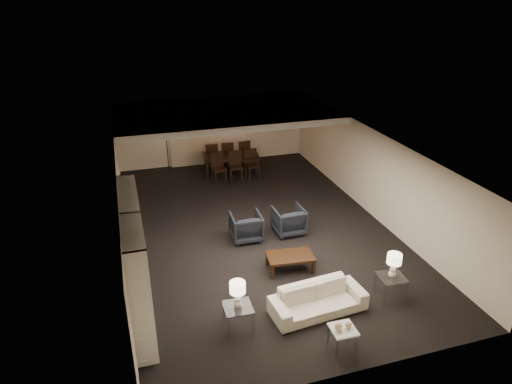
{
  "coord_description": "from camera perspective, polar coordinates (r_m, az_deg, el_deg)",
  "views": [
    {
      "loc": [
        -3.27,
        -10.71,
        6.17
      ],
      "look_at": [
        0.0,
        0.0,
        1.1
      ],
      "focal_mm": 32.0,
      "sensor_mm": 36.0,
      "label": 1
    }
  ],
  "objects": [
    {
      "name": "dining_table",
      "position": [
        16.34,
        -3.1,
        3.44
      ],
      "size": [
        2.08,
        1.34,
        0.69
      ],
      "primitive_type": "imported",
      "rotation": [
        0.0,
        0.0,
        -0.14
      ],
      "color": "black",
      "rests_on": "floor"
    },
    {
      "name": "chair_nr",
      "position": [
        15.85,
        -0.43,
        3.43
      ],
      "size": [
        0.51,
        0.51,
        1.02
      ],
      "primitive_type": null,
      "rotation": [
        0.0,
        0.0,
        0.09
      ],
      "color": "black",
      "rests_on": "floor"
    },
    {
      "name": "table_lamp_right",
      "position": [
        10.15,
        16.81,
        -8.81
      ],
      "size": [
        0.32,
        0.32,
        0.56
      ],
      "primitive_type": null,
      "rotation": [
        0.0,
        0.0,
        0.04
      ],
      "color": "#E9E4C5",
      "rests_on": "side_table_right"
    },
    {
      "name": "pendant_light",
      "position": [
        15.25,
        -2.79,
        8.15
      ],
      "size": [
        0.52,
        0.52,
        0.24
      ],
      "primitive_type": "cylinder",
      "color": "#D8591E",
      "rests_on": "ceiling_soffit"
    },
    {
      "name": "side_table_left",
      "position": [
        9.26,
        -2.25,
        -15.36
      ],
      "size": [
        0.56,
        0.56,
        0.51
      ],
      "primitive_type": null,
      "rotation": [
        0.0,
        0.0,
        -0.04
      ],
      "color": "white",
      "rests_on": "floor"
    },
    {
      "name": "chair_nl",
      "position": [
        15.57,
        -4.67,
        2.95
      ],
      "size": [
        0.51,
        0.51,
        1.02
      ],
      "primitive_type": null,
      "rotation": [
        0.0,
        0.0,
        0.09
      ],
      "color": "black",
      "rests_on": "floor"
    },
    {
      "name": "armchair_right",
      "position": [
        12.42,
        4.09,
        -3.56
      ],
      "size": [
        0.8,
        0.83,
        0.74
      ],
      "primitive_type": "imported",
      "rotation": [
        0.0,
        0.0,
        3.16
      ],
      "color": "black",
      "rests_on": "floor"
    },
    {
      "name": "painting",
      "position": [
        17.65,
        1.36,
        9.18
      ],
      "size": [
        0.95,
        0.04,
        0.65
      ],
      "primitive_type": "cube",
      "color": "#142D38",
      "rests_on": "wall_back"
    },
    {
      "name": "ceiling_soffit",
      "position": [
        15.06,
        -3.95,
        9.8
      ],
      "size": [
        7.0,
        4.0,
        0.2
      ],
      "primitive_type": "cube",
      "color": "silver",
      "rests_on": "ceiling"
    },
    {
      "name": "gold_gourd_a",
      "position": [
        8.76,
        10.28,
        -16.21
      ],
      "size": [
        0.15,
        0.15,
        0.15
      ],
      "primitive_type": "sphere",
      "color": "#D8B172",
      "rests_on": "marble_table"
    },
    {
      "name": "chair_fm",
      "position": [
        16.88,
        -3.65,
        4.71
      ],
      "size": [
        0.52,
        0.52,
        1.02
      ],
      "primitive_type": null,
      "rotation": [
        0.0,
        0.0,
        3.04
      ],
      "color": "black",
      "rests_on": "floor"
    },
    {
      "name": "wall_front",
      "position": [
        7.87,
        12.19,
        -14.95
      ],
      "size": [
        7.0,
        0.02,
        2.5
      ],
      "primitive_type": "cube",
      "color": "beige",
      "rests_on": "ground"
    },
    {
      "name": "armchair_left",
      "position": [
        12.08,
        -1.25,
        -4.34
      ],
      "size": [
        0.82,
        0.84,
        0.74
      ],
      "primitive_type": "imported",
      "rotation": [
        0.0,
        0.0,
        3.1
      ],
      "color": "black",
      "rests_on": "floor"
    },
    {
      "name": "marble_table",
      "position": [
        8.99,
        10.73,
        -17.51
      ],
      "size": [
        0.47,
        0.47,
        0.45
      ],
      "primitive_type": null,
      "rotation": [
        0.0,
        0.0,
        -0.03
      ],
      "color": "white",
      "rests_on": "floor"
    },
    {
      "name": "coffee_table",
      "position": [
        10.95,
        4.28,
        -8.78
      ],
      "size": [
        1.15,
        0.74,
        0.39
      ],
      "primitive_type": null,
      "rotation": [
        0.0,
        0.0,
        -0.1
      ],
      "color": "black",
      "rests_on": "floor"
    },
    {
      "name": "television",
      "position": [
        10.33,
        -14.86,
        -6.08
      ],
      "size": [
        1.14,
        0.15,
        0.65
      ],
      "primitive_type": "imported",
      "rotation": [
        0.0,
        0.0,
        1.57
      ],
      "color": "black",
      "rests_on": "media_unit"
    },
    {
      "name": "curtains",
      "position": [
        17.04,
        -8.31,
        7.14
      ],
      "size": [
        1.5,
        0.12,
        2.4
      ],
      "primitive_type": "cube",
      "color": "beige",
      "rests_on": "wall_back"
    },
    {
      "name": "chair_fl",
      "position": [
        16.76,
        -5.65,
        4.5
      ],
      "size": [
        0.48,
        0.48,
        1.02
      ],
      "primitive_type": null,
      "rotation": [
        0.0,
        0.0,
        3.12
      ],
      "color": "black",
      "rests_on": "floor"
    },
    {
      "name": "table_lamp_left",
      "position": [
        8.93,
        -2.31,
        -12.72
      ],
      "size": [
        0.34,
        0.34,
        0.56
      ],
      "primitive_type": null,
      "rotation": [
        0.0,
        0.0,
        0.12
      ],
      "color": "white",
      "rests_on": "side_table_left"
    },
    {
      "name": "floor_speaker",
      "position": [
        11.05,
        -14.37,
        -6.67
      ],
      "size": [
        0.16,
        0.16,
        1.22
      ],
      "primitive_type": "cube",
      "rotation": [
        0.0,
        0.0,
        -0.21
      ],
      "color": "black",
      "rests_on": "floor"
    },
    {
      "name": "wall_left",
      "position": [
        11.78,
        -16.51,
        -1.38
      ],
      "size": [
        0.02,
        11.0,
        2.5
      ],
      "primitive_type": "cube",
      "color": "beige",
      "rests_on": "ground"
    },
    {
      "name": "door",
      "position": [
        17.43,
        -3.08,
        7.24
      ],
      "size": [
        0.9,
        0.05,
        2.1
      ],
      "primitive_type": "cube",
      "color": "silver",
      "rests_on": "wall_back"
    },
    {
      "name": "floor_lamp",
      "position": [
        16.87,
        -11.02,
        5.21
      ],
      "size": [
        0.25,
        0.25,
        1.53
      ],
      "primitive_type": null,
      "rotation": [
        0.0,
        0.0,
        -0.15
      ],
      "color": "black",
      "rests_on": "floor"
    },
    {
      "name": "media_unit",
      "position": [
        9.52,
        -14.79,
        -8.18
      ],
      "size": [
        0.38,
        3.4,
        2.35
      ],
      "primitive_type": null,
      "color": "white",
      "rests_on": "wall_left"
    },
    {
      "name": "vase_amber",
      "position": [
        8.92,
        -14.95,
        -7.05
      ],
      "size": [
        0.16,
        0.16,
        0.16
      ],
      "primitive_type": "imported",
      "color": "#B0953A",
      "rests_on": "media_unit"
    },
    {
      "name": "chair_fr",
      "position": [
        17.02,
        -1.68,
        4.92
      ],
      "size": [
        0.53,
        0.53,
        1.02
      ],
      "primitive_type": null,
      "rotation": [
        0.0,
        0.0,
        3.28
      ],
      "color": "black",
      "rests_on": "floor"
    },
    {
      "name": "ceiling",
      "position": [
        11.78,
        -0.0,
        6.22
      ],
      "size": [
        7.0,
        11.0,
        0.02
      ],
      "primitive_type": "cube",
      "color": "silver",
      "rests_on": "ground"
    },
    {
      "name": "gold_gourd_b",
      "position": [
        8.84,
        11.48,
        -15.95
      ],
      "size": [
        0.13,
        0.13,
        0.13
      ],
      "primitive_type": "sphere",
      "color": "tan",
      "rests_on": "marble_table"
    },
    {
      "name": "wall_back",
      "position": [
        17.25,
        -5.39,
        7.68
      ],
      "size": [
        7.0,
        0.02,
        2.5
      ],
      "primitive_type": "cube",
      "color": "beige",
      "rests_on": "ground"
    },
    {
      "name": "floor",
      "position": [
        12.78,
        -0.0,
        -4.5
      ],
      "size": [
        11.0,
        11.0,
        0.0
      ],
      "primitive_type": "plane",
      "color": "black",
      "rests_on": "ground"
    },
    {
      "name": "chair_nm",
      "position": [
        15.7,
        -2.53,
        3.19
      ],
      "size": [
        0.51,
        0.51,
        1.02
      ],
      "primitive_type": null,
      "rotation": [
        0.0,
        0.0,
        -0.09
      ],
      "color": "black",
      "rests_on": "floor"
    },
    {
      "name": "sofa",
      "position": [
        9.7,
        7.76,
        -13.2
      ],
      "size": [
        2.04,
        0.95,
        0.58
      ],
      "primitive_type": "imported",
      "rotation": [
        0.0,
        0.0,
        0.09
      ],
      "color": "beige",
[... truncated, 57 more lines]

